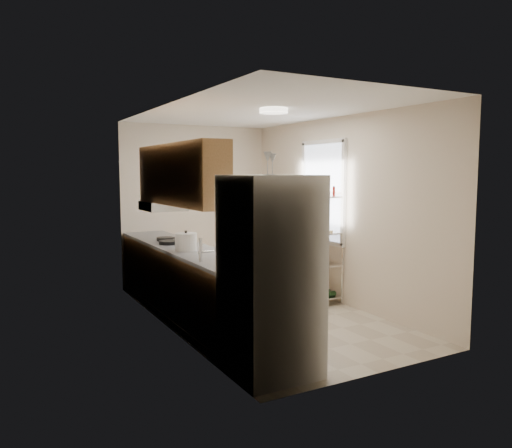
# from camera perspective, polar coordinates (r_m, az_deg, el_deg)

# --- Properties ---
(room) EXTENTS (2.52, 4.42, 2.62)m
(room) POSITION_cam_1_polar(r_m,az_deg,el_deg) (6.36, 0.60, 1.10)
(room) COLOR beige
(room) RESTS_ON ground
(counter_run) EXTENTS (0.63, 3.51, 0.90)m
(counter_run) POSITION_cam_1_polar(r_m,az_deg,el_deg) (6.50, -8.45, -6.42)
(counter_run) COLOR #B6834D
(counter_run) RESTS_ON ground
(upper_cabinets) EXTENTS (0.33, 2.20, 0.72)m
(upper_cabinets) POSITION_cam_1_polar(r_m,az_deg,el_deg) (5.99, -8.74, 5.61)
(upper_cabinets) COLOR #B6834D
(upper_cabinets) RESTS_ON room
(range_hood) EXTENTS (0.50, 0.60, 0.12)m
(range_hood) POSITION_cam_1_polar(r_m,az_deg,el_deg) (6.78, -10.58, 2.06)
(range_hood) COLOR #B7BABC
(range_hood) RESTS_ON room
(window) EXTENTS (0.06, 1.00, 1.46)m
(window) POSITION_cam_1_polar(r_m,az_deg,el_deg) (7.31, 7.65, 3.64)
(window) COLOR white
(window) RESTS_ON room
(bakers_rack) EXTENTS (0.45, 0.90, 1.73)m
(bakers_rack) POSITION_cam_1_polar(r_m,az_deg,el_deg) (7.17, 6.44, 0.07)
(bakers_rack) COLOR silver
(bakers_rack) RESTS_ON ground
(ceiling_dome) EXTENTS (0.34, 0.34, 0.05)m
(ceiling_dome) POSITION_cam_1_polar(r_m,az_deg,el_deg) (6.12, 2.03, 12.81)
(ceiling_dome) COLOR white
(ceiling_dome) RESTS_ON room
(refrigerator) EXTENTS (0.75, 0.75, 1.82)m
(refrigerator) POSITION_cam_1_polar(r_m,az_deg,el_deg) (4.52, 1.65, -5.94)
(refrigerator) COLOR white
(refrigerator) RESTS_ON ground
(wine_glass_a) EXTENTS (0.07, 0.07, 0.20)m
(wine_glass_a) POSITION_cam_1_polar(r_m,az_deg,el_deg) (4.30, 1.32, 6.94)
(wine_glass_a) COLOR silver
(wine_glass_a) RESTS_ON refrigerator
(wine_glass_b) EXTENTS (0.07, 0.07, 0.19)m
(wine_glass_b) POSITION_cam_1_polar(r_m,az_deg,el_deg) (4.36, 1.89, 6.84)
(wine_glass_b) COLOR silver
(wine_glass_b) RESTS_ON refrigerator
(rice_cooker) EXTENTS (0.26, 0.26, 0.21)m
(rice_cooker) POSITION_cam_1_polar(r_m,az_deg,el_deg) (6.04, -8.01, -2.03)
(rice_cooker) COLOR white
(rice_cooker) RESTS_ON counter_run
(frying_pan_large) EXTENTS (0.29, 0.29, 0.05)m
(frying_pan_large) POSITION_cam_1_polar(r_m,az_deg,el_deg) (6.62, -9.88, -2.08)
(frying_pan_large) COLOR black
(frying_pan_large) RESTS_ON counter_run
(frying_pan_small) EXTENTS (0.28, 0.28, 0.05)m
(frying_pan_small) POSITION_cam_1_polar(r_m,az_deg,el_deg) (6.96, -10.36, -1.70)
(frying_pan_small) COLOR black
(frying_pan_small) RESTS_ON counter_run
(cutting_board) EXTENTS (0.38, 0.46, 0.03)m
(cutting_board) POSITION_cam_1_polar(r_m,az_deg,el_deg) (6.96, 6.70, -0.80)
(cutting_board) COLOR tan
(cutting_board) RESTS_ON bakers_rack
(espresso_machine) EXTENTS (0.19, 0.28, 0.31)m
(espresso_machine) POSITION_cam_1_polar(r_m,az_deg,el_deg) (7.36, 5.37, 0.68)
(espresso_machine) COLOR black
(espresso_machine) RESTS_ON bakers_rack
(storage_bag) EXTENTS (0.14, 0.17, 0.17)m
(storage_bag) POSITION_cam_1_polar(r_m,az_deg,el_deg) (7.48, 4.70, -3.22)
(storage_bag) COLOR #AC151B
(storage_bag) RESTS_ON bakers_rack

